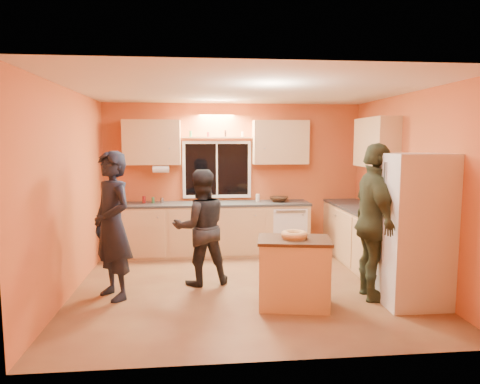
{
  "coord_description": "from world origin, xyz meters",
  "views": [
    {
      "loc": [
        -0.64,
        -5.54,
        1.93
      ],
      "look_at": [
        -0.05,
        0.4,
        1.23
      ],
      "focal_mm": 32.0,
      "sensor_mm": 36.0,
      "label": 1
    }
  ],
  "objects": [
    {
      "name": "ground",
      "position": [
        0.0,
        0.0,
        0.0
      ],
      "size": [
        4.5,
        4.5,
        0.0
      ],
      "primitive_type": "plane",
      "color": "brown",
      "rests_on": "ground"
    },
    {
      "name": "bundt_pastry",
      "position": [
        0.47,
        -0.74,
        0.86
      ],
      "size": [
        0.31,
        0.31,
        0.09
      ],
      "primitive_type": "torus",
      "color": "tan",
      "rests_on": "island"
    },
    {
      "name": "mixing_bowl",
      "position": [
        0.77,
        1.74,
        0.94
      ],
      "size": [
        0.42,
        0.42,
        0.08
      ],
      "primitive_type": "imported",
      "rotation": [
        0.0,
        0.0,
        -0.32
      ],
      "color": "black",
      "rests_on": "back_counter"
    },
    {
      "name": "refrigerator",
      "position": [
        1.89,
        -0.8,
        0.9
      ],
      "size": [
        0.72,
        0.7,
        1.8
      ],
      "primitive_type": "cube",
      "color": "silver",
      "rests_on": "ground"
    },
    {
      "name": "island",
      "position": [
        0.47,
        -0.74,
        0.41
      ],
      "size": [
        0.93,
        0.71,
        0.81
      ],
      "rotation": [
        0.0,
        0.0,
        -0.18
      ],
      "color": "tan",
      "rests_on": "ground"
    },
    {
      "name": "utensil_crock",
      "position": [
        -0.47,
        1.76,
        0.99
      ],
      "size": [
        0.14,
        0.14,
        0.17
      ],
      "primitive_type": "cylinder",
      "color": "beige",
      "rests_on": "back_counter"
    },
    {
      "name": "red_box",
      "position": [
        1.93,
        0.42,
        0.94
      ],
      "size": [
        0.19,
        0.16,
        0.07
      ],
      "primitive_type": "cube",
      "rotation": [
        0.0,
        0.0,
        -0.29
      ],
      "color": "maroon",
      "rests_on": "right_counter"
    },
    {
      "name": "right_counter",
      "position": [
        1.95,
        0.5,
        0.45
      ],
      "size": [
        0.62,
        1.84,
        0.9
      ],
      "color": "tan",
      "rests_on": "ground"
    },
    {
      "name": "potted_plant",
      "position": [
        2.0,
        -0.04,
        1.06
      ],
      "size": [
        0.36,
        0.34,
        0.32
      ],
      "primitive_type": "imported",
      "rotation": [
        0.0,
        0.0,
        0.42
      ],
      "color": "gray",
      "rests_on": "right_counter"
    },
    {
      "name": "person_center",
      "position": [
        -0.61,
        0.17,
        0.78
      ],
      "size": [
        0.88,
        0.75,
        1.57
      ],
      "primitive_type": "imported",
      "rotation": [
        0.0,
        0.0,
        3.37
      ],
      "color": "black",
      "rests_on": "ground"
    },
    {
      "name": "person_left",
      "position": [
        -1.69,
        -0.25,
        0.91
      ],
      "size": [
        0.76,
        0.79,
        1.83
      ],
      "primitive_type": "imported",
      "rotation": [
        0.0,
        0.0,
        -0.9
      ],
      "color": "black",
      "rests_on": "ground"
    },
    {
      "name": "back_counter",
      "position": [
        0.01,
        1.7,
        0.45
      ],
      "size": [
        4.23,
        0.62,
        0.9
      ],
      "color": "tan",
      "rests_on": "ground"
    },
    {
      "name": "person_right",
      "position": [
        1.5,
        -0.6,
        0.96
      ],
      "size": [
        0.57,
        1.17,
        1.92
      ],
      "primitive_type": "imported",
      "rotation": [
        0.0,
        0.0,
        1.47
      ],
      "color": "#303723",
      "rests_on": "ground"
    },
    {
      "name": "room_shell",
      "position": [
        0.12,
        0.41,
        1.62
      ],
      "size": [
        4.54,
        4.04,
        2.61
      ],
      "color": "#CC5B34",
      "rests_on": "ground"
    }
  ]
}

